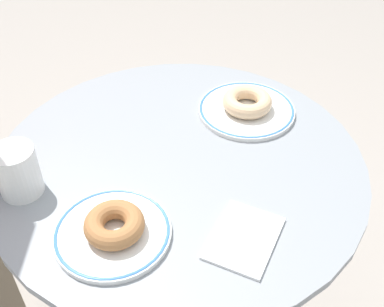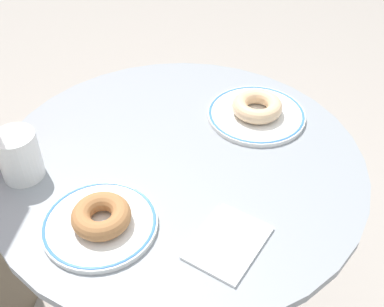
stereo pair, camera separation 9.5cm
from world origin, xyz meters
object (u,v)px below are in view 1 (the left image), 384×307
at_px(plate_left, 113,233).
at_px(plate_right, 246,110).
at_px(donut_cinnamon, 114,225).
at_px(cafe_table, 181,236).
at_px(coffee_mug, 15,171).
at_px(paper_napkin, 244,238).
at_px(donut_glazed, 247,102).

bearing_deg(plate_left, plate_right, 2.13).
height_order(plate_left, donut_cinnamon, donut_cinnamon).
distance_m(cafe_table, coffee_mug, 0.43).
distance_m(plate_right, donut_cinnamon, 0.44).
bearing_deg(plate_right, paper_napkin, -147.30).
distance_m(plate_right, coffee_mug, 0.51).
relative_size(plate_left, plate_right, 0.92).
bearing_deg(donut_cinnamon, coffee_mug, 98.82).
xyz_separation_m(cafe_table, plate_right, (0.22, -0.02, 0.25)).
bearing_deg(coffee_mug, donut_cinnamon, -81.18).
xyz_separation_m(donut_glazed, paper_napkin, (-0.31, -0.20, -0.03)).
bearing_deg(plate_left, cafe_table, 8.72).
bearing_deg(donut_glazed, cafe_table, 175.48).
distance_m(plate_left, coffee_mug, 0.22).
bearing_deg(cafe_table, plate_right, -4.52).
height_order(plate_left, coffee_mug, coffee_mug).
xyz_separation_m(donut_cinnamon, paper_napkin, (0.13, -0.18, -0.03)).
distance_m(donut_cinnamon, donut_glazed, 0.44).
relative_size(cafe_table, paper_napkin, 5.49).
height_order(donut_cinnamon, donut_glazed, same).
height_order(cafe_table, coffee_mug, coffee_mug).
bearing_deg(coffee_mug, donut_glazed, -22.57).
distance_m(cafe_table, plate_left, 0.33).
xyz_separation_m(plate_left, donut_cinnamon, (0.00, -0.01, 0.02)).
bearing_deg(donut_glazed, plate_left, -177.87).
bearing_deg(donut_cinnamon, cafe_table, 10.11).
bearing_deg(cafe_table, donut_cinnamon, -169.89).
relative_size(cafe_table, donut_cinnamon, 7.48).
relative_size(plate_right, coffee_mug, 2.11).
xyz_separation_m(plate_left, paper_napkin, (0.13, -0.18, -0.00)).
xyz_separation_m(donut_cinnamon, coffee_mug, (-0.03, 0.22, 0.02)).
bearing_deg(coffee_mug, plate_right, -22.57).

